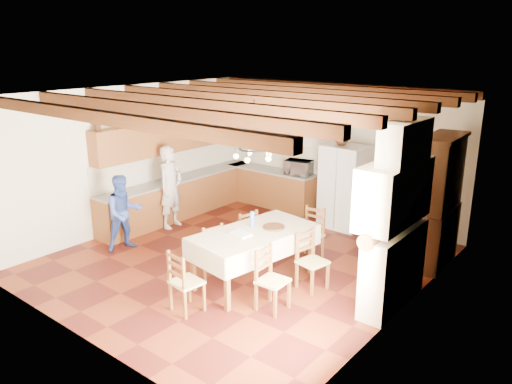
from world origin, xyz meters
TOP-DOWN VIEW (x-y plane):
  - floor at (0.00, 0.00)m, footprint 6.00×6.50m
  - ceiling at (0.00, 0.00)m, footprint 6.00×6.50m
  - wall_back at (0.00, 3.26)m, footprint 6.00×0.02m
  - wall_front at (0.00, -3.26)m, footprint 6.00×0.02m
  - wall_left at (-3.01, 0.00)m, footprint 0.02×6.50m
  - wall_right at (3.01, 0.00)m, footprint 0.02×6.50m
  - ceiling_beams at (0.00, 0.00)m, footprint 6.00×6.30m
  - lower_cabinets_left at (-2.70, 1.05)m, footprint 0.60×4.30m
  - lower_cabinets_back at (-1.55, 2.95)m, footprint 2.30×0.60m
  - countertop_left at (-2.70, 1.05)m, footprint 0.62×4.30m
  - countertop_back at (-1.55, 2.95)m, footprint 2.34×0.62m
  - backsplash_left at (-2.98, 1.05)m, footprint 0.03×4.30m
  - backsplash_back at (-1.55, 3.23)m, footprint 2.30×0.03m
  - upper_cabinets at (-2.83, 1.05)m, footprint 0.35×4.20m
  - fireplace at (2.72, 0.20)m, footprint 0.56×1.60m
  - wall_picture at (1.55, 3.23)m, footprint 0.34×0.03m
  - refrigerator at (0.55, 2.73)m, footprint 0.91×0.76m
  - hutch at (2.75, 2.07)m, footprint 0.61×1.31m
  - dining_table at (0.72, -0.52)m, footprint 1.35×2.20m
  - chandelier at (0.72, -0.52)m, footprint 0.47×0.47m
  - chair_left_near at (-0.04, -0.83)m, footprint 0.48×0.49m
  - chair_left_far at (-0.02, 0.07)m, footprint 0.49×0.50m
  - chair_right_near at (1.50, -1.05)m, footprint 0.41×0.43m
  - chair_right_far at (1.59, -0.12)m, footprint 0.47×0.49m
  - chair_end_near at (0.54, -1.86)m, footprint 0.47×0.45m
  - chair_end_far at (0.93, 0.83)m, footprint 0.43×0.41m
  - person_man at (-2.31, 0.42)m, footprint 0.53×0.71m
  - person_woman_blue at (-2.09, -0.97)m, footprint 0.74×0.84m
  - person_woman_red at (2.23, 0.98)m, footprint 0.63×1.10m
  - microwave at (-0.77, 2.95)m, footprint 0.67×0.52m
  - fridge_vase at (0.43, 2.73)m, footprint 0.30×0.30m

SIDE VIEW (x-z plane):
  - floor at x=0.00m, z-range -0.02..0.00m
  - lower_cabinets_left at x=-2.70m, z-range 0.00..0.86m
  - lower_cabinets_back at x=-1.55m, z-range 0.00..0.86m
  - chair_left_near at x=-0.04m, z-range 0.00..0.96m
  - chair_left_far at x=-0.02m, z-range 0.00..0.96m
  - chair_right_near at x=1.50m, z-range 0.00..0.96m
  - chair_right_far at x=1.59m, z-range 0.00..0.96m
  - chair_end_near at x=0.54m, z-range 0.00..0.96m
  - chair_end_far at x=0.93m, z-range 0.00..0.96m
  - person_woman_blue at x=-2.09m, z-range 0.00..1.46m
  - dining_table at x=0.72m, z-range 0.36..1.26m
  - countertop_left at x=-2.70m, z-range 0.86..0.90m
  - countertop_back at x=-1.55m, z-range 0.86..0.90m
  - person_man at x=-2.31m, z-range 0.00..1.77m
  - person_woman_red at x=2.23m, z-range 0.00..1.77m
  - refrigerator at x=0.55m, z-range 0.00..1.78m
  - microwave at x=-0.77m, z-range 0.90..1.23m
  - hutch at x=2.75m, z-range 0.00..2.33m
  - backsplash_left at x=-2.98m, z-range 0.90..1.50m
  - backsplash_back at x=-1.55m, z-range 0.90..1.50m
  - fireplace at x=2.72m, z-range 0.00..2.80m
  - wall_back at x=0.00m, z-range 0.00..3.00m
  - wall_front at x=0.00m, z-range 0.00..3.00m
  - wall_left at x=-3.01m, z-range 0.00..3.00m
  - wall_right at x=3.01m, z-range 0.00..3.00m
  - upper_cabinets at x=-2.83m, z-range 1.50..2.20m
  - wall_picture at x=1.55m, z-range 1.64..2.06m
  - fridge_vase at x=0.43m, z-range 1.78..2.06m
  - chandelier at x=0.72m, z-range 2.23..2.27m
  - ceiling_beams at x=0.00m, z-range 2.83..2.99m
  - ceiling at x=0.00m, z-range 3.00..3.02m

